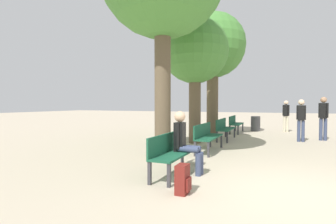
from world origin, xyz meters
TOP-DOWN VIEW (x-y plane):
  - ground_plane at (0.00, 0.00)m, footprint 80.00×80.00m
  - bench_row_0 at (-2.24, 0.37)m, footprint 0.48×1.84m
  - bench_row_1 at (-2.24, 3.19)m, footprint 0.48×1.84m
  - bench_row_2 at (-2.24, 6.00)m, footprint 0.48×1.84m
  - bench_row_3 at (-2.24, 8.81)m, footprint 0.48×1.84m
  - tree_row_1 at (-3.11, 4.72)m, footprint 2.50×2.50m
  - tree_row_2 at (-3.11, 7.53)m, footprint 3.07×3.07m
  - person_seated at (-2.01, 0.50)m, footprint 0.62×0.35m
  - backpack at (-1.62, -0.72)m, footprint 0.22×0.28m
  - pedestrian_near at (0.15, 10.21)m, footprint 0.33×0.28m
  - pedestrian_mid at (1.46, 7.34)m, footprint 0.36×0.30m
  - pedestrian_far at (0.61, 6.60)m, footprint 0.33×0.23m
  - trash_bin at (-1.35, 10.08)m, footprint 0.49×0.49m

SIDE VIEW (x-z plane):
  - ground_plane at x=0.00m, z-range 0.00..0.00m
  - backpack at x=-1.62m, z-range 0.00..0.48m
  - trash_bin at x=-1.35m, z-range 0.00..0.79m
  - bench_row_0 at x=-2.24m, z-range 0.09..0.94m
  - bench_row_1 at x=-2.24m, z-range 0.09..0.94m
  - bench_row_2 at x=-2.24m, z-range 0.09..0.94m
  - bench_row_3 at x=-2.24m, z-range 0.09..0.94m
  - person_seated at x=-2.01m, z-range 0.04..1.37m
  - pedestrian_near at x=0.15m, z-range 0.12..1.77m
  - pedestrian_far at x=0.61m, z-range 0.12..1.77m
  - pedestrian_mid at x=1.46m, z-range 0.13..1.89m
  - tree_row_1 at x=-3.11m, z-range 1.05..5.79m
  - tree_row_2 at x=-3.11m, z-range 1.27..7.04m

